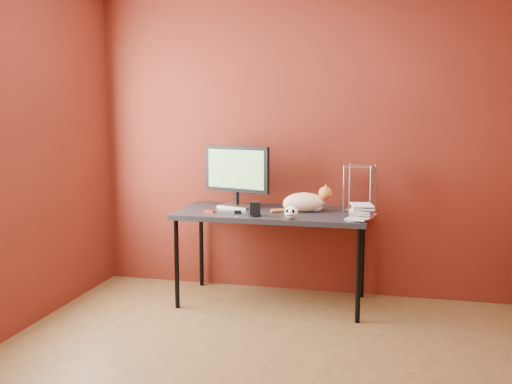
% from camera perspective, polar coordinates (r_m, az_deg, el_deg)
% --- Properties ---
extents(room, '(3.52, 3.52, 2.61)m').
position_cam_1_polar(room, '(3.09, -0.67, 6.35)').
color(room, brown).
rests_on(room, ground).
extents(desk, '(1.50, 0.70, 0.75)m').
position_cam_1_polar(desk, '(4.53, 1.65, -2.56)').
color(desk, black).
rests_on(desk, ground).
extents(monitor, '(0.57, 0.26, 0.51)m').
position_cam_1_polar(monitor, '(4.66, -1.94, 1.88)').
color(monitor, '#B7B7BC').
rests_on(monitor, desk).
extents(cat, '(0.47, 0.22, 0.22)m').
position_cam_1_polar(cat, '(4.51, 4.91, -1.00)').
color(cat, orange).
rests_on(cat, desk).
extents(skull_mug, '(0.10, 0.10, 0.10)m').
position_cam_1_polar(skull_mug, '(4.20, 3.56, -2.03)').
color(skull_mug, white).
rests_on(skull_mug, desk).
extents(speaker, '(0.10, 0.10, 0.11)m').
position_cam_1_polar(speaker, '(4.30, -0.12, -1.77)').
color(speaker, black).
rests_on(speaker, desk).
extents(book_stack, '(0.21, 0.25, 1.24)m').
position_cam_1_polar(book_stack, '(4.21, 9.69, 5.70)').
color(book_stack, beige).
rests_on(book_stack, desk).
extents(wire_rack, '(0.24, 0.21, 0.37)m').
position_cam_1_polar(wire_rack, '(4.59, 10.33, 0.39)').
color(wire_rack, '#B7B7BC').
rests_on(wire_rack, desk).
extents(pocket_knife, '(0.09, 0.06, 0.02)m').
position_cam_1_polar(pocket_knife, '(4.48, -4.67, -1.95)').
color(pocket_knife, '#9D0C11').
rests_on(pocket_knife, desk).
extents(black_gadget, '(0.06, 0.04, 0.03)m').
position_cam_1_polar(black_gadget, '(4.41, -1.83, -2.03)').
color(black_gadget, black).
rests_on(black_gadget, desk).
extents(washer, '(0.04, 0.04, 0.00)m').
position_cam_1_polar(washer, '(4.29, -1.81, -2.46)').
color(washer, '#B7B7BC').
rests_on(washer, desk).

